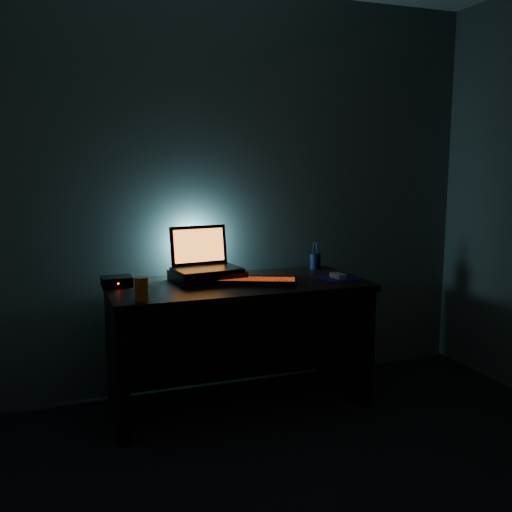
{
  "coord_description": "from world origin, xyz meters",
  "views": [
    {
      "loc": [
        -1.01,
        -1.5,
        1.42
      ],
      "look_at": [
        0.09,
        1.57,
        0.91
      ],
      "focal_mm": 40.0,
      "sensor_mm": 36.0,
      "label": 1
    }
  ],
  "objects_px": {
    "laptop": "(204,260)",
    "keyboard": "(255,281)",
    "mouse": "(338,276)",
    "pen_cup": "(315,261)",
    "router": "(117,281)",
    "juice_glass": "(141,289)"
  },
  "relations": [
    {
      "from": "mouse",
      "to": "laptop",
      "type": "bearing_deg",
      "value": 154.79
    },
    {
      "from": "laptop",
      "to": "pen_cup",
      "type": "xyz_separation_m",
      "value": [
        0.79,
        0.1,
        -0.07
      ]
    },
    {
      "from": "router",
      "to": "mouse",
      "type": "bearing_deg",
      "value": -10.85
    },
    {
      "from": "keyboard",
      "to": "mouse",
      "type": "bearing_deg",
      "value": 19.26
    },
    {
      "from": "laptop",
      "to": "keyboard",
      "type": "xyz_separation_m",
      "value": [
        0.25,
        -0.22,
        -0.11
      ]
    },
    {
      "from": "juice_glass",
      "to": "pen_cup",
      "type": "bearing_deg",
      "value": 23.07
    },
    {
      "from": "juice_glass",
      "to": "laptop",
      "type": "bearing_deg",
      "value": 44.06
    },
    {
      "from": "router",
      "to": "juice_glass",
      "type": "bearing_deg",
      "value": -78.93
    },
    {
      "from": "keyboard",
      "to": "pen_cup",
      "type": "relative_size",
      "value": 4.86
    },
    {
      "from": "keyboard",
      "to": "router",
      "type": "bearing_deg",
      "value": -170.93
    },
    {
      "from": "juice_glass",
      "to": "router",
      "type": "height_order",
      "value": "juice_glass"
    },
    {
      "from": "keyboard",
      "to": "router",
      "type": "relative_size",
      "value": 2.97
    },
    {
      "from": "mouse",
      "to": "router",
      "type": "relative_size",
      "value": 0.57
    },
    {
      "from": "laptop",
      "to": "router",
      "type": "bearing_deg",
      "value": 175.85
    },
    {
      "from": "laptop",
      "to": "pen_cup",
      "type": "bearing_deg",
      "value": -0.36
    },
    {
      "from": "laptop",
      "to": "keyboard",
      "type": "height_order",
      "value": "laptop"
    },
    {
      "from": "juice_glass",
      "to": "router",
      "type": "xyz_separation_m",
      "value": [
        -0.08,
        0.39,
        -0.03
      ]
    },
    {
      "from": "pen_cup",
      "to": "keyboard",
      "type": "bearing_deg",
      "value": -149.11
    },
    {
      "from": "mouse",
      "to": "pen_cup",
      "type": "bearing_deg",
      "value": 80.73
    },
    {
      "from": "laptop",
      "to": "juice_glass",
      "type": "xyz_separation_m",
      "value": [
        -0.44,
        -0.42,
        -0.06
      ]
    },
    {
      "from": "pen_cup",
      "to": "juice_glass",
      "type": "distance_m",
      "value": 1.33
    },
    {
      "from": "pen_cup",
      "to": "router",
      "type": "xyz_separation_m",
      "value": [
        -1.3,
        -0.13,
        -0.02
      ]
    }
  ]
}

